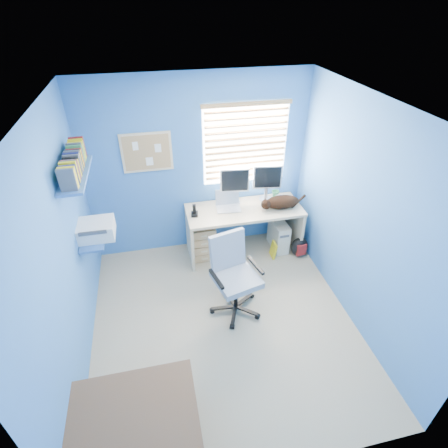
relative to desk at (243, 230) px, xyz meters
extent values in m
cube|color=tan|center=(-0.57, -1.26, -0.37)|extent=(3.00, 3.20, 0.00)
cube|color=white|center=(-0.57, -1.26, 2.13)|extent=(3.00, 3.20, 0.00)
cube|color=#376FBF|center=(-0.57, 0.34, 0.88)|extent=(3.00, 0.01, 2.50)
cube|color=#376FBF|center=(-0.57, -2.86, 0.88)|extent=(3.00, 0.01, 2.50)
cube|color=#376FBF|center=(-2.07, -1.26, 0.88)|extent=(0.01, 3.20, 2.50)
cube|color=#376FBF|center=(0.93, -1.26, 0.88)|extent=(0.01, 3.20, 2.50)
cube|color=tan|center=(0.00, 0.00, 0.00)|extent=(1.61, 0.65, 0.74)
cube|color=silver|center=(-0.22, 0.05, 0.48)|extent=(0.35, 0.29, 0.22)
cube|color=silver|center=(-0.11, 0.18, 0.64)|extent=(0.41, 0.17, 0.54)
cube|color=silver|center=(0.36, 0.18, 0.64)|extent=(0.41, 0.18, 0.54)
cube|color=black|center=(-0.70, -0.02, 0.45)|extent=(0.10, 0.12, 0.17)
imported|color=#33854E|center=(0.53, 0.22, 0.42)|extent=(0.10, 0.09, 0.10)
cylinder|color=silver|center=(0.56, 0.11, 0.41)|extent=(0.13, 0.13, 0.07)
ellipsoid|color=black|center=(0.52, -0.07, 0.46)|extent=(0.51, 0.31, 0.17)
cube|color=beige|center=(0.54, -0.03, -0.14)|extent=(0.20, 0.44, 0.45)
cube|color=tan|center=(-0.60, -0.01, -0.10)|extent=(0.35, 0.28, 0.54)
cube|color=yellow|center=(0.40, -0.23, -0.25)|extent=(0.03, 0.17, 0.24)
ellipsoid|color=black|center=(0.78, -0.27, -0.22)|extent=(0.28, 0.22, 0.30)
cube|color=brown|center=(-1.59, -2.41, -0.12)|extent=(1.03, 0.74, 0.50)
cylinder|color=black|center=(-0.39, -1.10, -0.34)|extent=(0.71, 0.71, 0.06)
cylinder|color=black|center=(-0.39, -1.10, -0.11)|extent=(0.06, 0.06, 0.41)
cube|color=#A7B3C4|center=(-0.39, -1.10, 0.14)|extent=(0.58, 0.58, 0.08)
cube|color=#A7B3C4|center=(-0.44, -0.88, 0.41)|extent=(0.43, 0.16, 0.45)
cube|color=white|center=(0.08, 0.33, 1.18)|extent=(1.15, 0.01, 1.10)
cube|color=#A77741|center=(0.08, 0.30, 1.18)|extent=(1.10, 0.03, 1.00)
cube|color=tan|center=(-1.22, 0.33, 1.18)|extent=(0.64, 0.02, 0.52)
cube|color=tan|center=(-1.22, 0.32, 1.18)|extent=(0.58, 0.01, 0.46)
cube|color=#3563A8|center=(-1.93, -0.51, 0.55)|extent=(0.26, 0.55, 0.03)
cube|color=silver|center=(-1.89, -0.51, 0.65)|extent=(0.42, 0.34, 0.18)
cube|color=#3563A8|center=(-1.94, -0.51, 1.35)|extent=(0.24, 0.90, 0.03)
cube|color=navy|center=(-1.95, -0.51, 1.48)|extent=(0.15, 0.80, 0.22)
camera|label=1|loc=(-1.16, -3.96, 2.93)|focal=28.00mm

